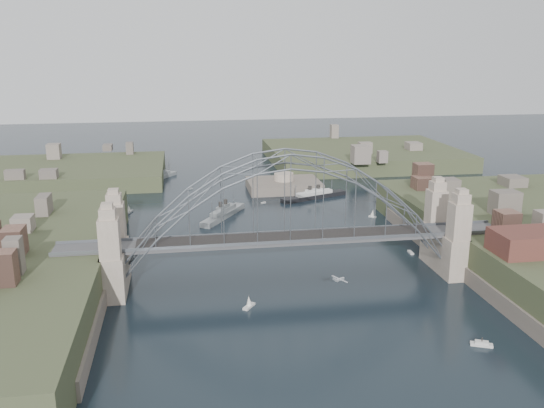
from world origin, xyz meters
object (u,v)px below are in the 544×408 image
at_px(bridge, 287,217).
at_px(naval_cruiser_near, 223,214).
at_px(naval_cruiser_far, 161,176).
at_px(ocean_liner, 314,196).
at_px(fort_island, 284,191).

xyz_separation_m(bridge, naval_cruiser_near, (-8.78, 43.13, -11.37)).
height_order(bridge, naval_cruiser_far, bridge).
distance_m(naval_cruiser_near, ocean_liner, 31.67).
relative_size(bridge, naval_cruiser_far, 6.26).
xyz_separation_m(fort_island, naval_cruiser_far, (-37.83, 22.35, 1.13)).
relative_size(fort_island, naval_cruiser_near, 1.16).
relative_size(bridge, ocean_liner, 4.01).
relative_size(naval_cruiser_far, ocean_liner, 0.64).
height_order(naval_cruiser_near, naval_cruiser_far, naval_cruiser_near).
xyz_separation_m(fort_island, ocean_liner, (6.92, -11.51, 1.16)).
distance_m(naval_cruiser_far, ocean_liner, 56.11).
xyz_separation_m(bridge, fort_island, (12.00, 70.00, -12.66)).
xyz_separation_m(naval_cruiser_far, ocean_liner, (44.74, -33.86, 0.03)).
distance_m(bridge, naval_cruiser_near, 45.46).
xyz_separation_m(fort_island, naval_cruiser_near, (-20.78, -26.87, 1.29)).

